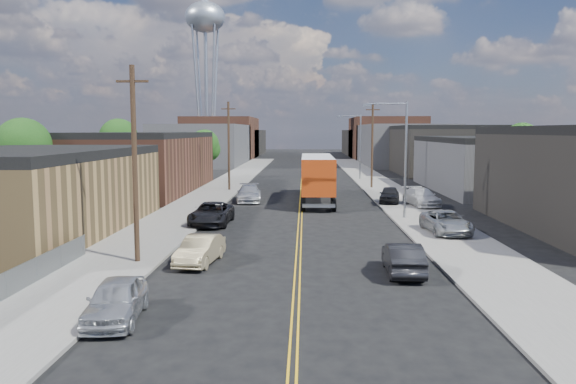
# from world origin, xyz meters

# --- Properties ---
(ground) EXTENTS (260.00, 260.00, 0.00)m
(ground) POSITION_xyz_m (0.00, 60.00, 0.00)
(ground) COLOR black
(ground) RESTS_ON ground
(centerline) EXTENTS (0.32, 120.00, 0.01)m
(centerline) POSITION_xyz_m (0.00, 45.00, 0.01)
(centerline) COLOR gold
(centerline) RESTS_ON ground
(sidewalk_left) EXTENTS (5.00, 140.00, 0.15)m
(sidewalk_left) POSITION_xyz_m (-9.50, 45.00, 0.07)
(sidewalk_left) COLOR slate
(sidewalk_left) RESTS_ON ground
(sidewalk_right) EXTENTS (5.00, 140.00, 0.15)m
(sidewalk_right) POSITION_xyz_m (9.50, 45.00, 0.07)
(sidewalk_right) COLOR slate
(sidewalk_right) RESTS_ON ground
(warehouse_tan) EXTENTS (12.00, 22.00, 5.60)m
(warehouse_tan) POSITION_xyz_m (-18.00, 18.00, 2.80)
(warehouse_tan) COLOR olive
(warehouse_tan) RESTS_ON ground
(warehouse_brown) EXTENTS (12.00, 26.00, 6.60)m
(warehouse_brown) POSITION_xyz_m (-18.00, 44.00, 3.30)
(warehouse_brown) COLOR #542E21
(warehouse_brown) RESTS_ON ground
(industrial_right_b) EXTENTS (14.00, 24.00, 6.10)m
(industrial_right_b) POSITION_xyz_m (22.00, 46.00, 3.05)
(industrial_right_b) COLOR #323234
(industrial_right_b) RESTS_ON ground
(industrial_right_c) EXTENTS (14.00, 22.00, 7.60)m
(industrial_right_c) POSITION_xyz_m (22.00, 72.00, 3.80)
(industrial_right_c) COLOR black
(industrial_right_c) RESTS_ON ground
(skyline_left_a) EXTENTS (16.00, 30.00, 8.00)m
(skyline_left_a) POSITION_xyz_m (-20.00, 95.00, 4.00)
(skyline_left_a) COLOR #323234
(skyline_left_a) RESTS_ON ground
(skyline_right_a) EXTENTS (16.00, 30.00, 8.00)m
(skyline_right_a) POSITION_xyz_m (20.00, 95.00, 4.00)
(skyline_right_a) COLOR #323234
(skyline_right_a) RESTS_ON ground
(skyline_left_b) EXTENTS (16.00, 26.00, 10.00)m
(skyline_left_b) POSITION_xyz_m (-20.00, 120.00, 5.00)
(skyline_left_b) COLOR #542E21
(skyline_left_b) RESTS_ON ground
(skyline_right_b) EXTENTS (16.00, 26.00, 10.00)m
(skyline_right_b) POSITION_xyz_m (20.00, 120.00, 5.00)
(skyline_right_b) COLOR #542E21
(skyline_right_b) RESTS_ON ground
(skyline_left_c) EXTENTS (16.00, 40.00, 7.00)m
(skyline_left_c) POSITION_xyz_m (-20.00, 140.00, 3.50)
(skyline_left_c) COLOR black
(skyline_left_c) RESTS_ON ground
(skyline_right_c) EXTENTS (16.00, 40.00, 7.00)m
(skyline_right_c) POSITION_xyz_m (20.00, 140.00, 3.50)
(skyline_right_c) COLOR black
(skyline_right_c) RESTS_ON ground
(water_tower) EXTENTS (9.00, 9.00, 36.90)m
(water_tower) POSITION_xyz_m (-22.00, 110.00, 30.65)
(water_tower) COLOR gray
(water_tower) RESTS_ON ground
(streetlight_near) EXTENTS (3.39, 0.25, 9.00)m
(streetlight_near) POSITION_xyz_m (7.60, 25.00, 5.33)
(streetlight_near) COLOR gray
(streetlight_near) RESTS_ON ground
(streetlight_far) EXTENTS (3.39, 0.25, 9.00)m
(streetlight_far) POSITION_xyz_m (7.60, 60.00, 5.33)
(streetlight_far) COLOR gray
(streetlight_far) RESTS_ON ground
(utility_pole_left_near) EXTENTS (1.60, 0.26, 10.00)m
(utility_pole_left_near) POSITION_xyz_m (-8.20, 10.00, 5.14)
(utility_pole_left_near) COLOR black
(utility_pole_left_near) RESTS_ON ground
(utility_pole_left_far) EXTENTS (1.60, 0.26, 10.00)m
(utility_pole_left_far) POSITION_xyz_m (-8.20, 45.00, 5.14)
(utility_pole_left_far) COLOR black
(utility_pole_left_far) RESTS_ON ground
(utility_pole_right) EXTENTS (1.60, 0.26, 10.00)m
(utility_pole_right) POSITION_xyz_m (8.20, 48.00, 5.14)
(utility_pole_right) COLOR black
(utility_pole_right) RESTS_ON ground
(chainlink_fence) EXTENTS (0.05, 16.00, 1.22)m
(chainlink_fence) POSITION_xyz_m (-11.50, 3.50, 0.66)
(chainlink_fence) COLOR slate
(chainlink_fence) RESTS_ON ground
(tree_left_near) EXTENTS (4.85, 4.76, 7.91)m
(tree_left_near) POSITION_xyz_m (-23.94, 30.00, 5.18)
(tree_left_near) COLOR black
(tree_left_near) RESTS_ON ground
(tree_left_mid) EXTENTS (5.10, 5.04, 8.37)m
(tree_left_mid) POSITION_xyz_m (-23.94, 55.00, 5.48)
(tree_left_mid) COLOR black
(tree_left_mid) RESTS_ON ground
(tree_left_far) EXTENTS (4.35, 4.20, 6.97)m
(tree_left_far) POSITION_xyz_m (-13.94, 62.00, 4.57)
(tree_left_far) COLOR black
(tree_left_far) RESTS_ON ground
(tree_right_far) EXTENTS (4.85, 4.76, 7.91)m
(tree_right_far) POSITION_xyz_m (30.06, 60.00, 5.18)
(tree_right_far) COLOR black
(tree_right_far) RESTS_ON ground
(semi_truck) EXTENTS (2.88, 16.79, 4.41)m
(semi_truck) POSITION_xyz_m (1.50, 36.44, 2.51)
(semi_truck) COLOR silver
(semi_truck) RESTS_ON ground
(car_left_a) EXTENTS (2.23, 4.59, 1.51)m
(car_left_a) POSITION_xyz_m (-6.40, 1.44, 0.75)
(car_left_a) COLOR #BABCC0
(car_left_a) RESTS_ON ground
(car_left_b) EXTENTS (2.07, 4.53, 1.44)m
(car_left_b) POSITION_xyz_m (-5.00, 10.10, 0.72)
(car_left_b) COLOR #9D8D66
(car_left_b) RESTS_ON ground
(car_left_c) EXTENTS (2.77, 5.85, 1.61)m
(car_left_c) POSITION_xyz_m (-6.40, 22.06, 0.81)
(car_left_c) COLOR black
(car_left_c) RESTS_ON ground
(car_left_d) EXTENTS (2.69, 5.68, 1.60)m
(car_left_d) POSITION_xyz_m (-5.00, 35.33, 0.80)
(car_left_d) COLOR #B2B4B7
(car_left_d) RESTS_ON ground
(car_right_oncoming) EXTENTS (1.74, 4.62, 1.51)m
(car_right_oncoming) POSITION_xyz_m (5.00, 8.34, 0.75)
(car_right_oncoming) COLOR black
(car_right_oncoming) RESTS_ON ground
(car_right_lot_a) EXTENTS (2.72, 5.33, 1.44)m
(car_right_lot_a) POSITION_xyz_m (9.54, 18.45, 0.87)
(car_right_lot_a) COLOR #A3A7A9
(car_right_lot_a) RESTS_ON sidewalk_right
(car_right_lot_b) EXTENTS (2.95, 5.59, 1.55)m
(car_right_lot_b) POSITION_xyz_m (10.70, 31.91, 0.92)
(car_right_lot_b) COLOR #BEBEBE
(car_right_lot_b) RESTS_ON sidewalk_right
(car_right_lot_c) EXTENTS (2.51, 4.59, 1.48)m
(car_right_lot_c) POSITION_xyz_m (8.20, 34.00, 0.89)
(car_right_lot_c) COLOR black
(car_right_lot_c) RESTS_ON sidewalk_right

